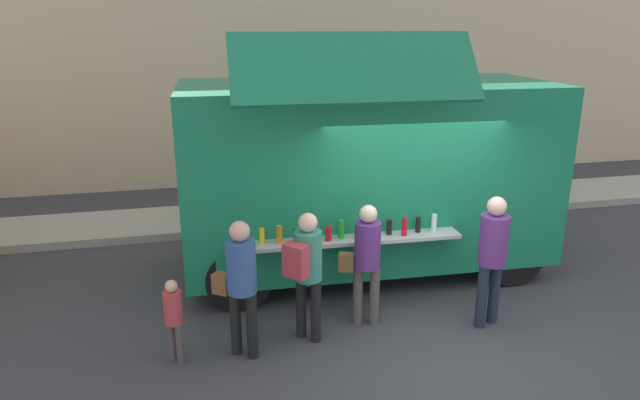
{
  "coord_description": "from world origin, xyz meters",
  "views": [
    {
      "loc": [
        -2.84,
        -5.77,
        3.76
      ],
      "look_at": [
        -1.12,
        1.82,
        1.3
      ],
      "focal_mm": 31.72,
      "sensor_mm": 36.0,
      "label": 1
    }
  ],
  "objects_px": {
    "customer_mid_with_backpack": "(306,265)",
    "customer_extra_browsing": "(492,250)",
    "customer_front_ordering": "(366,255)",
    "customer_rear_waiting": "(241,278)",
    "food_truck_main": "(366,171)",
    "trash_bin": "(496,184)",
    "child_near_queue": "(174,314)"
  },
  "relations": [
    {
      "from": "customer_mid_with_backpack",
      "to": "customer_extra_browsing",
      "type": "xyz_separation_m",
      "value": [
        2.35,
        -0.14,
        0.03
      ]
    },
    {
      "from": "customer_front_ordering",
      "to": "child_near_queue",
      "type": "bearing_deg",
      "value": 119.79
    },
    {
      "from": "trash_bin",
      "to": "customer_rear_waiting",
      "type": "distance_m",
      "value": 7.23
    },
    {
      "from": "food_truck_main",
      "to": "customer_front_ordering",
      "type": "bearing_deg",
      "value": -104.74
    },
    {
      "from": "customer_front_ordering",
      "to": "customer_mid_with_backpack",
      "type": "bearing_deg",
      "value": 127.14
    },
    {
      "from": "customer_mid_with_backpack",
      "to": "customer_rear_waiting",
      "type": "bearing_deg",
      "value": 145.88
    },
    {
      "from": "customer_front_ordering",
      "to": "child_near_queue",
      "type": "xyz_separation_m",
      "value": [
        -2.37,
        -0.37,
        -0.34
      ]
    },
    {
      "from": "food_truck_main",
      "to": "trash_bin",
      "type": "height_order",
      "value": "food_truck_main"
    },
    {
      "from": "food_truck_main",
      "to": "child_near_queue",
      "type": "height_order",
      "value": "food_truck_main"
    },
    {
      "from": "food_truck_main",
      "to": "customer_rear_waiting",
      "type": "xyz_separation_m",
      "value": [
        -2.11,
        -2.08,
        -0.6
      ]
    },
    {
      "from": "food_truck_main",
      "to": "customer_front_ordering",
      "type": "height_order",
      "value": "food_truck_main"
    },
    {
      "from": "customer_mid_with_backpack",
      "to": "child_near_queue",
      "type": "relative_size",
      "value": 1.59
    },
    {
      "from": "child_near_queue",
      "to": "customer_mid_with_backpack",
      "type": "bearing_deg",
      "value": -31.05
    },
    {
      "from": "trash_bin",
      "to": "customer_mid_with_backpack",
      "type": "distance_m",
      "value": 6.52
    },
    {
      "from": "food_truck_main",
      "to": "customer_rear_waiting",
      "type": "bearing_deg",
      "value": -133.47
    },
    {
      "from": "customer_rear_waiting",
      "to": "child_near_queue",
      "type": "height_order",
      "value": "customer_rear_waiting"
    },
    {
      "from": "trash_bin",
      "to": "customer_rear_waiting",
      "type": "relative_size",
      "value": 0.6
    },
    {
      "from": "customer_mid_with_backpack",
      "to": "customer_rear_waiting",
      "type": "distance_m",
      "value": 0.81
    },
    {
      "from": "trash_bin",
      "to": "child_near_queue",
      "type": "relative_size",
      "value": 0.98
    },
    {
      "from": "customer_front_ordering",
      "to": "customer_mid_with_backpack",
      "type": "distance_m",
      "value": 0.85
    },
    {
      "from": "food_truck_main",
      "to": "child_near_queue",
      "type": "relative_size",
      "value": 5.35
    },
    {
      "from": "trash_bin",
      "to": "child_near_queue",
      "type": "xyz_separation_m",
      "value": [
        -6.48,
        -4.38,
        0.11
      ]
    },
    {
      "from": "customer_front_ordering",
      "to": "customer_extra_browsing",
      "type": "xyz_separation_m",
      "value": [
        1.53,
        -0.38,
        0.08
      ]
    },
    {
      "from": "trash_bin",
      "to": "customer_front_ordering",
      "type": "xyz_separation_m",
      "value": [
        -4.11,
        -4.01,
        0.46
      ]
    },
    {
      "from": "trash_bin",
      "to": "child_near_queue",
      "type": "height_order",
      "value": "child_near_queue"
    },
    {
      "from": "customer_rear_waiting",
      "to": "customer_front_ordering",
      "type": "bearing_deg",
      "value": -39.88
    },
    {
      "from": "customer_mid_with_backpack",
      "to": "child_near_queue",
      "type": "height_order",
      "value": "customer_mid_with_backpack"
    },
    {
      "from": "customer_mid_with_backpack",
      "to": "food_truck_main",
      "type": "bearing_deg",
      "value": 10.34
    },
    {
      "from": "customer_rear_waiting",
      "to": "customer_mid_with_backpack",
      "type": "bearing_deg",
      "value": -42.46
    },
    {
      "from": "trash_bin",
      "to": "child_near_queue",
      "type": "distance_m",
      "value": 7.82
    },
    {
      "from": "customer_rear_waiting",
      "to": "child_near_queue",
      "type": "bearing_deg",
      "value": 124.64
    },
    {
      "from": "customer_rear_waiting",
      "to": "child_near_queue",
      "type": "distance_m",
      "value": 0.85
    }
  ]
}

